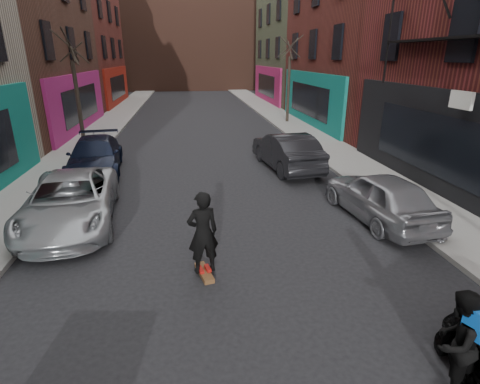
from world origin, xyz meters
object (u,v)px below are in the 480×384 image
object	(u,v)px
pedestrian	(456,341)
parked_left_end	(95,156)
tree_right_far	(289,71)
parked_right_end	(286,151)
skateboard	(204,273)
parked_left_far	(70,201)
skateboarder	(203,233)
parked_right_far	(380,196)
tree_left_far	(75,80)

from	to	relation	value
pedestrian	parked_left_end	bearing A→B (deg)	-81.80
tree_right_far	parked_left_end	distance (m)	15.47
parked_right_end	skateboard	world-z (taller)	parked_right_end
parked_left_far	parked_right_end	size ratio (longest dim) A/B	1.09
parked_left_end	skateboarder	xyz separation A→B (m)	(3.95, -8.22, 0.31)
parked_right_end	skateboard	bearing A→B (deg)	56.88
parked_right_end	pedestrian	bearing A→B (deg)	80.44
parked_right_end	parked_right_far	bearing A→B (deg)	96.81
parked_right_far	skateboard	size ratio (longest dim) A/B	5.20
skateboarder	pedestrian	world-z (taller)	skateboarder
skateboard	skateboarder	bearing A→B (deg)	0.00
parked_right_far	pedestrian	bearing A→B (deg)	65.63
parked_left_far	skateboarder	world-z (taller)	skateboarder
pedestrian	tree_left_far	bearing A→B (deg)	-85.27
parked_left_far	parked_right_end	distance (m)	8.71
parked_right_far	parked_right_end	distance (m)	5.65
tree_right_far	parked_right_far	xyz separation A→B (m)	(-1.67, -16.64, -2.82)
parked_left_far	parked_left_end	distance (m)	5.07
skateboarder	tree_right_far	bearing A→B (deg)	-123.81
parked_left_far	skateboard	xyz separation A→B (m)	(3.54, -3.17, -0.65)
parked_left_far	pedestrian	distance (m)	9.51
parked_right_end	skateboarder	bearing A→B (deg)	56.88
parked_right_end	skateboard	xyz separation A→B (m)	(-3.85, -7.78, -0.71)
tree_left_far	parked_left_end	world-z (taller)	tree_left_far
tree_right_far	parked_left_end	xyz separation A→B (m)	(-10.80, -10.70, -2.83)
tree_right_far	skateboarder	distance (m)	20.29
tree_right_far	parked_right_far	size ratio (longest dim) A/B	1.64
parked_left_end	skateboarder	distance (m)	9.13
parked_right_far	skateboarder	world-z (taller)	skateboarder
tree_left_far	skateboard	world-z (taller)	tree_left_far
parked_right_far	parked_right_end	size ratio (longest dim) A/B	0.90
pedestrian	skateboard	bearing A→B (deg)	-69.75
parked_right_end	parked_left_far	bearing A→B (deg)	25.13
parked_left_end	pedestrian	world-z (taller)	pedestrian
tree_right_far	pedestrian	world-z (taller)	tree_right_far
tree_right_far	skateboarder	xyz separation A→B (m)	(-6.85, -18.93, -2.52)
parked_right_far	parked_right_end	world-z (taller)	parked_right_end
parked_left_far	parked_right_far	distance (m)	8.76
parked_left_end	parked_right_far	bearing A→B (deg)	-39.35
tree_left_far	parked_left_far	xyz separation A→B (m)	(2.01, -9.75, -2.68)
parked_left_far	skateboarder	size ratio (longest dim) A/B	2.76
tree_right_far	skateboard	xyz separation A→B (m)	(-6.85, -18.93, -3.48)
parked_left_end	parked_right_far	distance (m)	10.89
tree_left_far	skateboarder	distance (m)	14.27
skateboard	pedestrian	world-z (taller)	pedestrian
tree_right_far	skateboarder	size ratio (longest dim) A/B	3.72
tree_right_far	parked_right_end	world-z (taller)	tree_right_far
tree_right_far	skateboard	distance (m)	20.43
parked_right_end	tree_right_far	bearing A→B (deg)	-111.84
parked_left_far	pedestrian	world-z (taller)	pedestrian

